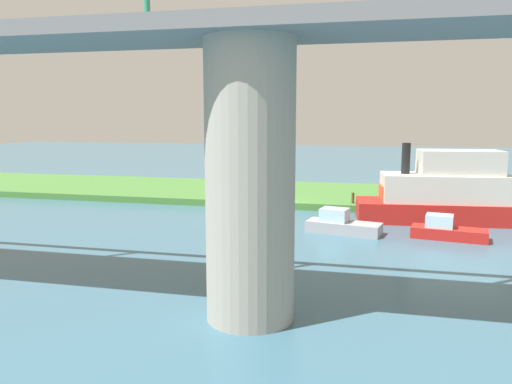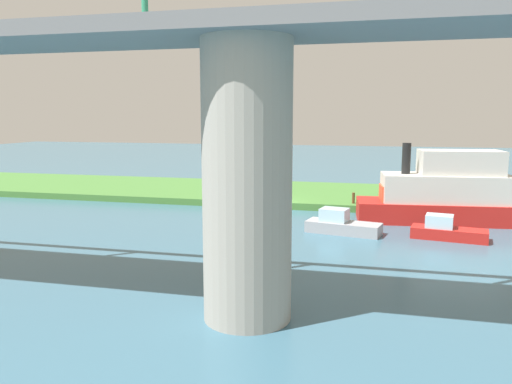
% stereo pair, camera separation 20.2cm
% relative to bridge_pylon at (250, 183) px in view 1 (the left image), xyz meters
% --- Properties ---
extents(ground_plane, '(160.00, 160.00, 0.00)m').
position_rel_bridge_pylon_xyz_m(ground_plane, '(3.53, -19.60, -4.57)').
color(ground_plane, '#386075').
extents(grassy_bank, '(80.00, 12.00, 0.50)m').
position_rel_bridge_pylon_xyz_m(grassy_bank, '(3.53, -25.60, -4.32)').
color(grassy_bank, '#427533').
rests_on(grassy_bank, ground).
extents(bridge_pylon, '(2.92, 2.92, 9.13)m').
position_rel_bridge_pylon_xyz_m(bridge_pylon, '(0.00, 0.00, 0.00)').
color(bridge_pylon, '#9E998E').
rests_on(bridge_pylon, ground).
extents(bridge_span, '(61.25, 4.30, 3.25)m').
position_rel_bridge_pylon_xyz_m(bridge_span, '(-0.00, -0.02, 5.06)').
color(bridge_span, slate).
rests_on(bridge_span, bridge_pylon).
extents(person_on_bank, '(0.48, 0.48, 1.39)m').
position_rel_bridge_pylon_xyz_m(person_on_bank, '(5.79, -20.42, -3.37)').
color(person_on_bank, '#2D334C').
rests_on(person_on_bank, grassy_bank).
extents(mooring_post, '(0.20, 0.20, 0.78)m').
position_rel_bridge_pylon_xyz_m(mooring_post, '(-2.49, -20.55, -3.68)').
color(mooring_post, brown).
rests_on(mooring_post, grassy_bank).
extents(motorboat_white, '(10.11, 4.22, 5.03)m').
position_rel_bridge_pylon_xyz_m(motorboat_white, '(-8.16, -17.85, -2.70)').
color(motorboat_white, red).
rests_on(motorboat_white, ground).
extents(pontoon_yellow, '(4.15, 2.07, 1.32)m').
position_rel_bridge_pylon_xyz_m(pontoon_yellow, '(-7.92, -13.11, -4.09)').
color(pontoon_yellow, red).
rests_on(pontoon_yellow, ground).
extents(skiff_small, '(4.46, 2.36, 1.41)m').
position_rel_bridge_pylon_xyz_m(skiff_small, '(-2.17, -13.18, -4.06)').
color(skiff_small, '#99999E').
rests_on(skiff_small, ground).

